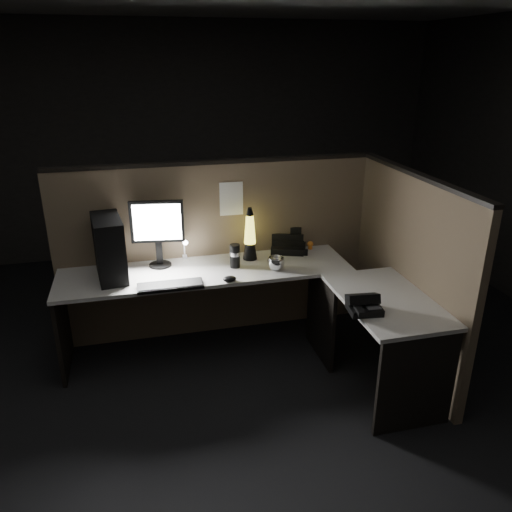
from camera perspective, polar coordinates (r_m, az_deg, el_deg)
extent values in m
plane|color=black|center=(3.84, -1.63, -14.91)|extent=(6.00, 6.00, 0.00)
plane|color=#282623|center=(6.12, -7.93, 12.73)|extent=(6.00, 0.00, 6.00)
cube|color=brown|center=(4.28, -4.40, 0.58)|extent=(2.66, 0.06, 1.50)
cube|color=brown|center=(3.99, 16.91, -1.98)|extent=(0.06, 1.66, 1.50)
cube|color=beige|center=(3.98, -5.71, -1.76)|extent=(2.30, 0.60, 0.03)
cube|color=beige|center=(3.62, 14.66, -4.89)|extent=(0.60, 1.00, 0.03)
cube|color=black|center=(4.16, -21.24, -7.76)|extent=(0.03, 0.55, 0.70)
cube|color=black|center=(3.45, 17.85, -13.75)|extent=(0.55, 0.03, 0.70)
cube|color=black|center=(4.08, 7.40, -6.92)|extent=(0.03, 0.55, 0.70)
cube|color=black|center=(3.90, -16.43, 0.89)|extent=(0.26, 0.47, 0.47)
cylinder|color=black|center=(4.10, -10.87, -0.99)|extent=(0.18, 0.18, 0.01)
cube|color=black|center=(4.07, -11.00, 0.50)|extent=(0.05, 0.05, 0.20)
cube|color=black|center=(3.99, -11.25, 3.87)|extent=(0.42, 0.09, 0.34)
cube|color=white|center=(3.97, -11.23, 3.79)|extent=(0.37, 0.06, 0.29)
cube|color=black|center=(3.70, -9.75, -3.38)|extent=(0.48, 0.16, 0.02)
ellipsoid|color=black|center=(3.75, -3.05, -2.62)|extent=(0.10, 0.07, 0.04)
cube|color=silver|center=(4.21, -8.14, -0.09)|extent=(0.04, 0.04, 0.03)
cylinder|color=silver|center=(4.17, -8.20, 1.09)|extent=(0.01, 0.01, 0.16)
cylinder|color=silver|center=(4.10, -8.18, 1.87)|extent=(0.01, 0.11, 0.01)
sphere|color=white|center=(4.04, -8.08, 1.52)|extent=(0.04, 0.04, 0.04)
cube|color=black|center=(4.33, 3.66, 0.94)|extent=(0.35, 0.33, 0.06)
cube|color=black|center=(4.28, 3.83, 1.32)|extent=(0.27, 0.11, 0.10)
cube|color=black|center=(4.37, 3.36, 2.42)|extent=(0.27, 0.11, 0.19)
cone|color=black|center=(4.14, -0.70, 0.59)|extent=(0.12, 0.12, 0.14)
cone|color=yellow|center=(4.07, -0.71, 3.07)|extent=(0.10, 0.10, 0.24)
sphere|color=maroon|center=(4.10, -0.70, 2.07)|extent=(0.05, 0.05, 0.05)
sphere|color=maroon|center=(4.07, -0.71, 3.22)|extent=(0.03, 0.03, 0.03)
cone|color=black|center=(4.03, -0.72, 5.11)|extent=(0.06, 0.06, 0.06)
cylinder|color=black|center=(3.97, -2.43, 0.01)|extent=(0.08, 0.08, 0.19)
imported|color=silver|center=(3.93, 2.29, -0.86)|extent=(0.16, 0.16, 0.10)
sphere|color=orange|center=(4.38, 6.22, 1.37)|extent=(0.05, 0.05, 0.05)
cube|color=white|center=(4.13, -2.84, 6.54)|extent=(0.19, 0.00, 0.28)
cube|color=black|center=(3.38, 12.27, -5.91)|extent=(0.23, 0.21, 0.05)
cube|color=black|center=(3.39, 12.08, -4.81)|extent=(0.22, 0.15, 0.10)
cube|color=black|center=(3.31, 11.65, -5.99)|extent=(0.06, 0.16, 0.03)
cube|color=#3F3F42|center=(3.37, 13.21, -5.63)|extent=(0.10, 0.10, 0.00)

